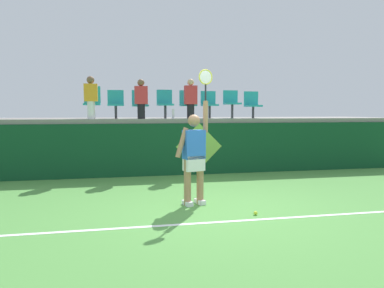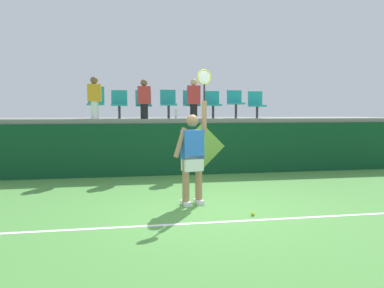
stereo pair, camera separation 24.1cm
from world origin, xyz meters
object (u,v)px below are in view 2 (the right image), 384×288
Objects in this scene: water_bottle at (176,114)px; stadium_chair_1 at (119,103)px; stadium_chair_3 at (168,102)px; stadium_chair_6 at (235,102)px; stadium_chair_5 at (213,103)px; stadium_chair_4 at (191,103)px; tennis_player at (193,154)px; spectator_1 at (194,98)px; stadium_chair_0 at (96,101)px; spectator_2 at (94,97)px; stadium_chair_7 at (256,103)px; spectator_0 at (144,98)px; tennis_ball at (253,214)px; stadium_chair_2 at (144,103)px.

stadium_chair_1 is at bearing 164.23° from water_bottle.
stadium_chair_6 is (1.97, -0.00, 0.02)m from stadium_chair_3.
water_bottle is 0.33× the size of stadium_chair_5.
water_bottle is 0.32× the size of stadium_chair_4.
tennis_player is 3.03× the size of stadium_chair_6.
stadium_chair_4 is 0.44m from spectator_1.
stadium_chair_0 is 0.80× the size of spectator_2.
stadium_chair_4 is 1.95m from stadium_chair_7.
stadium_chair_4 is (2.65, -0.01, -0.04)m from stadium_chair_0.
water_bottle is 0.25× the size of spectator_0.
tennis_player is 4.01m from stadium_chair_4.
stadium_chair_0 is at bearing 179.84° from stadium_chair_5.
stadium_chair_1 is 0.98× the size of stadium_chair_4.
stadium_chair_1 is 0.77m from spectator_2.
tennis_player reaches higher than tennis_ball.
spectator_2 is at bearing -172.77° from stadium_chair_5.
stadium_chair_0 is 0.84× the size of spectator_0.
tennis_player reaches higher than stadium_chair_0.
spectator_1 is (2.02, -0.42, 0.12)m from stadium_chair_1.
stadium_chair_0 is at bearing 170.79° from spectator_1.
stadium_chair_3 is at bearing 179.91° from stadium_chair_5.
stadium_chair_4 is at bearing 80.80° from tennis_player.
stadium_chair_2 is (1.29, -0.01, -0.05)m from stadium_chair_0.
tennis_ball is 4.62m from water_bottle.
tennis_player is at bearing -77.66° from spectator_0.
water_bottle is 0.32× the size of stadium_chair_2.
spectator_1 is at bearing -32.67° from stadium_chair_3.
stadium_chair_7 is 0.76× the size of spectator_0.
spectator_0 is at bearing -90.00° from stadium_chair_2.
stadium_chair_3 is at bearing 100.80° from tennis_ball.
water_bottle is 0.96m from spectator_0.
tennis_player is 37.56× the size of tennis_ball.
stadium_chair_6 is 3.98m from spectator_2.
stadium_chair_6 is 1.38m from spectator_1.
stadium_chair_3 is (-0.04, 3.83, 1.03)m from tennis_player.
spectator_0 reaches higher than stadium_chair_6.
stadium_chair_0 reaches higher than stadium_chair_3.
stadium_chair_0 is 1.99m from stadium_chair_3.
stadium_chair_7 is at bearing 0.00° from stadium_chair_2.
stadium_chair_6 is (0.68, -0.00, 0.03)m from stadium_chair_5.
stadium_chair_7 is (2.57, 3.83, 1.01)m from tennis_player.
spectator_0 is at bearing 102.34° from tennis_player.
stadium_chair_1 is at bearing 115.67° from tennis_ball.
spectator_1 is 2.65m from spectator_2.
stadium_chair_0 is at bearing 179.92° from stadium_chair_7.
spectator_0 reaches higher than stadium_chair_4.
spectator_2 is at bearing -171.03° from stadium_chair_4.
stadium_chair_4 is 1.01× the size of stadium_chair_7.
stadium_chair_3 is 0.73× the size of spectator_2.
spectator_1 is (0.66, -0.42, 0.10)m from stadium_chair_3.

